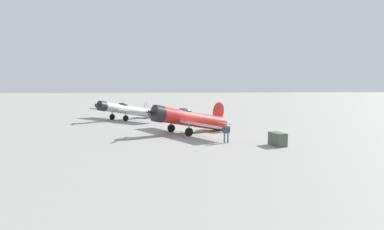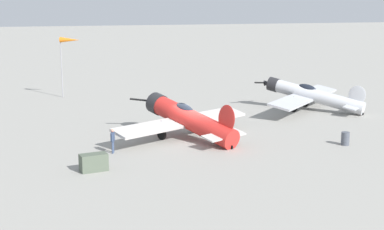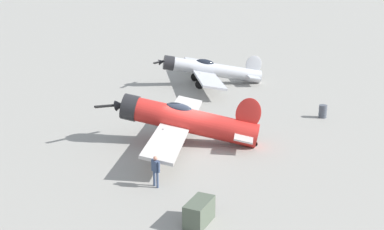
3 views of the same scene
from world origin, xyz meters
name	(u,v)px [view 3 (image 3 of 3)]	position (x,y,z in m)	size (l,w,h in m)	color
ground_plane	(192,143)	(0.00, 0.00, 0.00)	(400.00, 400.00, 0.00)	gray
airplane_foreground	(184,120)	(0.22, -0.43, 1.45)	(11.38, 8.64, 3.20)	red
airplane_mid_apron	(209,70)	(-13.66, -7.59, 1.40)	(10.89, 10.10, 2.83)	#B7BABF
ground_crew_mechanic	(156,168)	(6.07, 2.05, 0.97)	(0.35, 0.60, 1.61)	#384766
equipment_crate	(199,212)	(7.81, 5.76, 0.52)	(1.70, 1.06, 1.04)	#4C5647
fuel_drum	(323,111)	(-9.66, 4.71, 0.46)	(0.60, 0.60, 0.92)	#474C56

